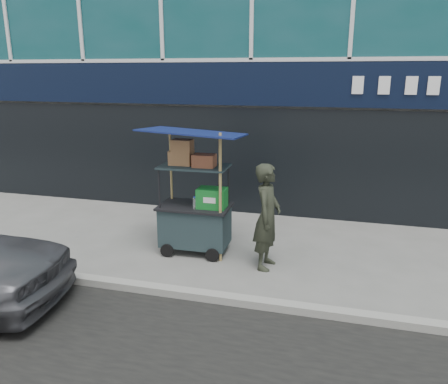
% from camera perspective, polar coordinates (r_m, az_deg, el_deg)
% --- Properties ---
extents(ground, '(80.00, 80.00, 0.00)m').
position_cam_1_polar(ground, '(6.68, -3.80, -12.81)').
color(ground, '#60605B').
rests_on(ground, ground).
extents(curb, '(80.00, 0.18, 0.12)m').
position_cam_1_polar(curb, '(6.48, -4.39, -13.15)').
color(curb, gray).
rests_on(curb, ground).
extents(vendor_cart, '(1.70, 1.21, 2.26)m').
position_cam_1_polar(vendor_cart, '(7.75, -3.70, -2.34)').
color(vendor_cart, '#19282B').
rests_on(vendor_cart, ground).
extents(vendor_man, '(0.48, 0.68, 1.76)m').
position_cam_1_polar(vendor_man, '(7.14, 5.68, -3.23)').
color(vendor_man, '#252A1E').
rests_on(vendor_man, ground).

